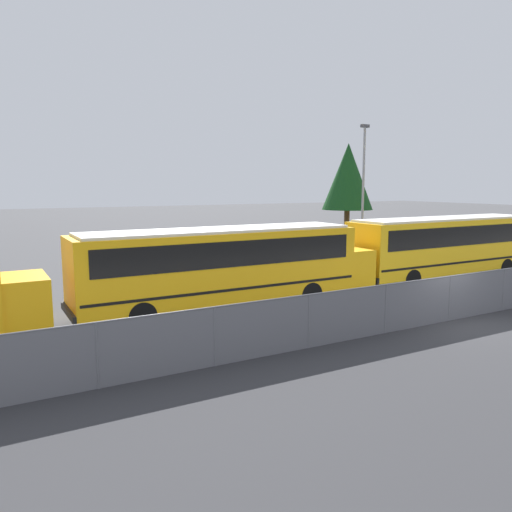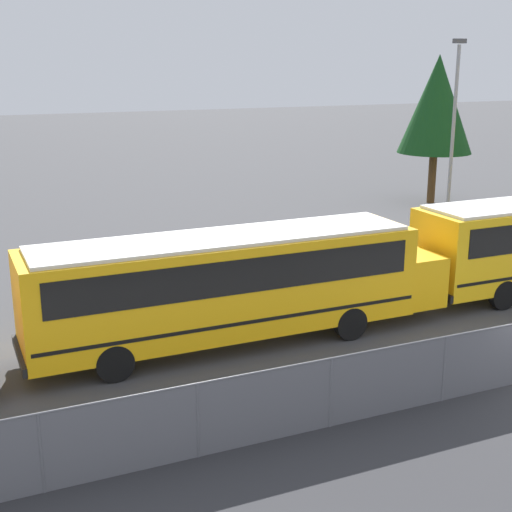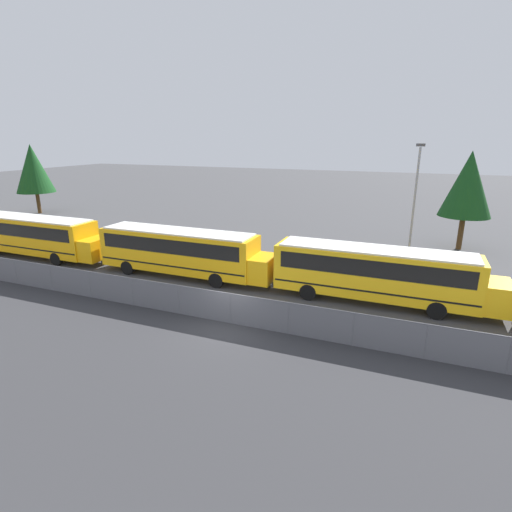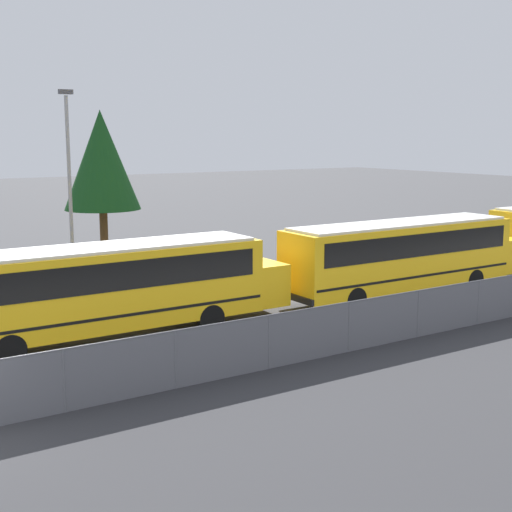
# 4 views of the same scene
# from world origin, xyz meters

# --- Properties ---
(school_bus_3) EXTENTS (12.58, 2.51, 3.20)m
(school_bus_3) POSITION_xyz_m (-6.21, 5.36, 1.90)
(school_bus_3) COLOR #EDA80F
(school_bus_3) RESTS_ON ground_plane
(light_pole) EXTENTS (0.60, 0.24, 8.76)m
(light_pole) POSITION_xyz_m (8.05, 13.86, 4.77)
(light_pole) COLOR gray
(light_pole) RESTS_ON ground_plane
(tree_0) EXTENTS (4.10, 4.10, 8.18)m
(tree_0) POSITION_xyz_m (11.95, 20.14, 5.49)
(tree_0) COLOR #51381E
(tree_0) RESTS_ON ground_plane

